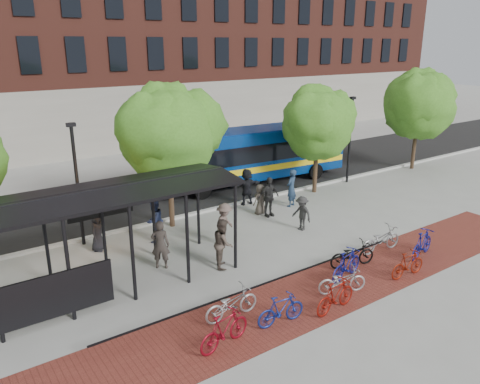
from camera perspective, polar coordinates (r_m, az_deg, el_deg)
ground at (r=20.84m, az=3.36°, el=-5.13°), size 160.00×160.00×0.00m
asphalt_street at (r=27.17m, az=-7.16°, el=0.29°), size 160.00×8.00×0.01m
curb at (r=23.86m, az=-2.61°, el=-1.94°), size 160.00×0.25×0.12m
brick_strip at (r=16.29m, az=8.88°, el=-12.25°), size 24.00×3.00×0.01m
bike_rack_rail at (r=16.12m, az=3.19°, el=-12.41°), size 12.00×0.05×0.95m
building_brick at (r=46.56m, az=-7.30°, el=19.97°), size 55.00×14.00×20.00m
bus_shelter at (r=15.85m, az=-19.01°, el=-2.00°), size 10.60×3.07×3.60m
tree_b at (r=20.79m, az=-8.61°, el=7.49°), size 5.15×4.20×6.47m
tree_c at (r=26.08m, az=9.53°, el=8.61°), size 4.66×3.80×5.92m
tree_d at (r=32.93m, az=21.05°, el=10.29°), size 5.39×4.40×6.55m
lamp_post_left at (r=19.97m, az=-19.24°, el=1.22°), size 0.35×0.20×5.12m
lamp_post_right at (r=28.56m, az=13.26°, el=6.50°), size 0.35×0.20×5.12m
bus at (r=27.83m, az=1.35°, el=4.85°), size 12.30×3.67×3.27m
bike_1 at (r=13.45m, az=-1.91°, el=-16.43°), size 1.85×0.81×1.07m
bike_2 at (r=14.69m, az=-1.06°, el=-13.44°), size 1.87×0.68×0.97m
bike_3 at (r=14.44m, az=5.01°, el=-14.10°), size 1.67×0.63×0.98m
bike_5 at (r=15.29m, az=11.57°, el=-12.29°), size 1.80×0.65×1.06m
bike_6 at (r=16.38m, az=12.32°, el=-10.51°), size 1.82×1.17×0.90m
bike_7 at (r=17.25m, az=12.86°, el=-8.62°), size 1.93×0.92×1.12m
bike_8 at (r=18.24m, az=13.51°, el=-7.41°), size 1.97×1.11×0.98m
bike_9 at (r=18.05m, az=19.78°, el=-8.29°), size 1.66×0.57×0.98m
bike_10 at (r=19.77m, az=16.78°, el=-5.56°), size 2.05×0.86×1.05m
bike_11 at (r=19.81m, az=21.32°, el=-5.91°), size 1.92×0.93×1.11m
pedestrian_0 at (r=19.79m, az=-16.98°, el=-4.58°), size 0.96×0.95×1.67m
pedestrian_1 at (r=17.71m, az=-9.69°, el=-6.33°), size 0.82×0.76×1.89m
pedestrian_2 at (r=20.06m, az=-10.40°, el=-3.44°), size 1.14×1.07×1.88m
pedestrian_3 at (r=19.42m, az=-1.91°, el=-3.97°), size 1.36×1.16×1.82m
pedestrian_4 at (r=22.63m, az=3.51°, el=-0.59°), size 1.18×0.56×1.96m
pedestrian_5 at (r=24.28m, az=0.82°, el=0.66°), size 1.84×0.82×1.91m
pedestrian_6 at (r=22.96m, az=2.48°, el=-0.88°), size 0.80×0.58×1.53m
pedestrian_7 at (r=24.11m, az=6.28°, el=0.49°), size 0.84×0.71×1.96m
pedestrian_8 at (r=17.57m, az=-2.06°, el=-6.25°), size 1.09×1.16×1.90m
pedestrian_9 at (r=21.16m, az=7.54°, el=-2.59°), size 0.69×1.08×1.58m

